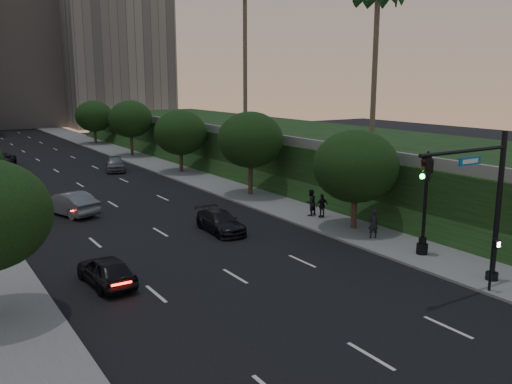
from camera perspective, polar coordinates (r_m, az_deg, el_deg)
ground at (r=22.19m, az=4.53°, el=-12.72°), size 160.00×160.00×0.00m
road_surface at (r=48.50m, az=-17.41°, el=0.33°), size 16.00×140.00×0.02m
sidewalk_right at (r=52.05m, az=-6.51°, el=1.63°), size 4.50×140.00×0.15m
embankment at (r=56.27m, az=5.19°, el=4.40°), size 18.00×90.00×4.00m
parapet_wall at (r=51.25m, az=-2.34°, el=6.36°), size 0.35×90.00×0.70m
office_block_mid at (r=119.48m, az=-24.53°, el=12.58°), size 22.00×18.00×26.00m
office_block_right at (r=118.08m, az=-15.31°, el=15.67°), size 20.00×22.00×36.00m
tree_right_a at (r=33.39m, az=10.44°, el=2.69°), size 5.20×5.20×6.24m
tree_right_b at (r=42.78m, az=-0.60°, el=5.51°), size 5.20×5.20×6.74m
tree_right_c at (r=54.22m, az=-7.97°, el=6.21°), size 5.20×5.20×6.24m
tree_right_d at (r=67.11m, az=-13.07°, el=7.49°), size 5.20×5.20×6.74m
tree_right_e at (r=81.38m, az=-16.69°, el=7.66°), size 5.20×5.20×6.24m
traffic_signal_mast at (r=25.63m, az=22.81°, el=-1.59°), size 5.68×0.56×7.00m
street_lamp at (r=29.43m, az=17.34°, el=-1.63°), size 0.64×0.64×5.62m
pedestrian_signal at (r=25.62m, az=23.68°, el=-6.55°), size 0.30×0.33×2.50m
sedan_near_left at (r=25.70m, az=-15.50°, el=-7.96°), size 1.92×4.19×1.39m
sedan_mid_left at (r=39.46m, az=-19.08°, el=-1.12°), size 3.20×5.26×1.64m
sedan_far_left at (r=63.56m, az=-25.28°, el=3.06°), size 4.06×6.19×1.58m
sedan_near_right at (r=33.21m, az=-3.77°, el=-3.15°), size 2.04×4.52×1.28m
sedan_far_right at (r=56.95m, az=-14.61°, el=2.92°), size 3.04×4.96×1.58m
pedestrian_a at (r=32.05m, az=12.24°, el=-3.28°), size 0.73×0.62×1.72m
pedestrian_b at (r=36.69m, az=5.76°, el=-1.09°), size 1.01×0.87×1.80m
pedestrian_c at (r=36.30m, az=6.97°, el=-1.43°), size 0.98×0.52×1.59m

